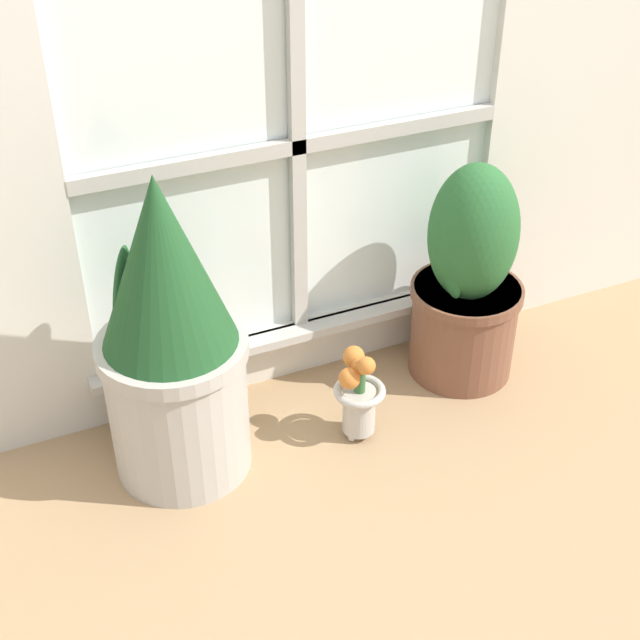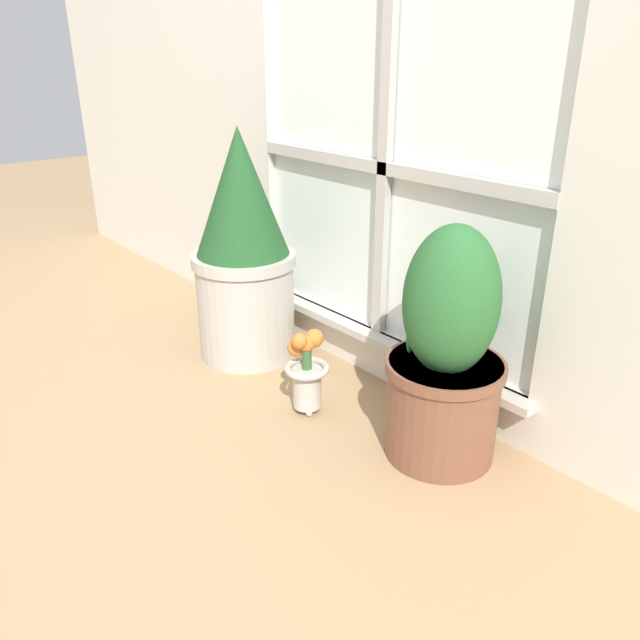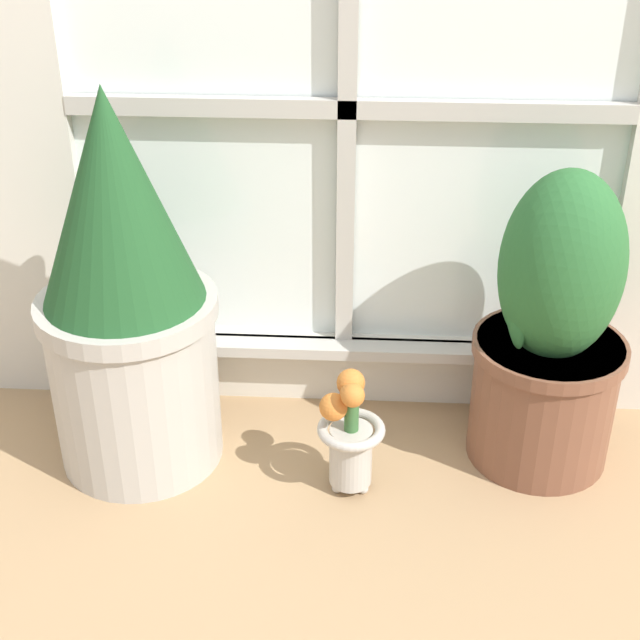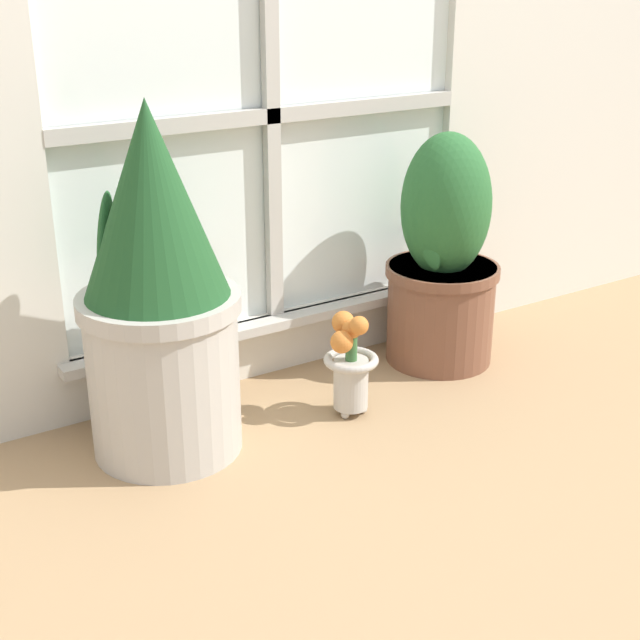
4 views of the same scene
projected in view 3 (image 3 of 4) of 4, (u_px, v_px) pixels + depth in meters
ground_plane at (330, 592)px, 1.50m from camera, size 10.00×10.00×0.00m
potted_plant_left at (125, 295)px, 1.65m from camera, size 0.34×0.34×0.76m
potted_plant_right at (551, 338)px, 1.70m from camera, size 0.30×0.30×0.61m
flower_vase at (350, 433)px, 1.67m from camera, size 0.13×0.13×0.26m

